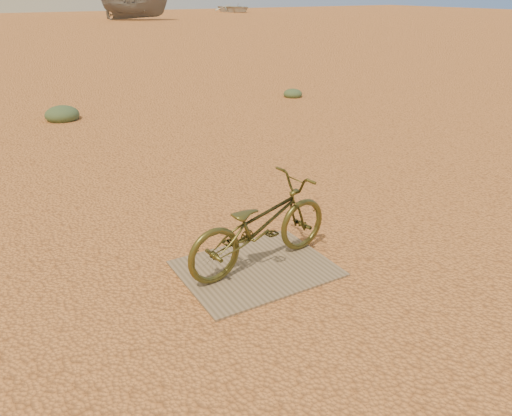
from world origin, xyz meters
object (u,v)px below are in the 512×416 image
plywood_board (256,269)px  bicycle (260,225)px  boat_mid_right (136,6)px  boat_far_right (235,8)px

plywood_board → bicycle: (0.07, 0.05, 0.43)m
boat_mid_right → bicycle: bearing=-162.5°
bicycle → boat_far_right: size_ratio=0.35×
plywood_board → boat_far_right: boat_far_right is taller
plywood_board → bicycle: bearing=33.4°
plywood_board → bicycle: 0.44m
bicycle → plywood_board: bearing=116.0°
boat_far_right → boat_mid_right: bearing=-160.3°
bicycle → boat_mid_right: (11.75, 39.97, 0.70)m
plywood_board → boat_mid_right: 41.74m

